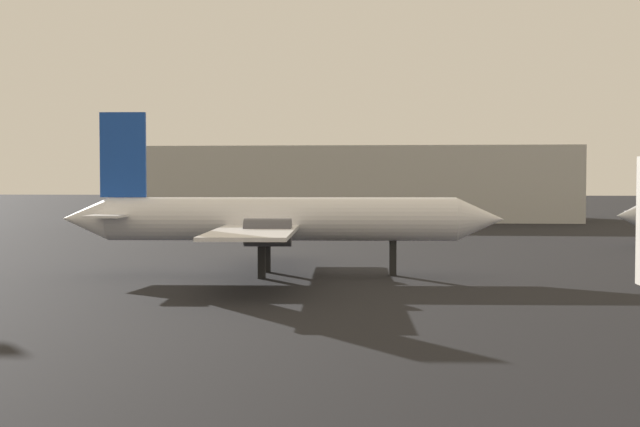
% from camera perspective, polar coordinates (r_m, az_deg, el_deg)
% --- Properties ---
extents(airplane_on_taxiway, '(28.00, 25.94, 10.29)m').
position_cam_1_polar(airplane_on_taxiway, '(55.58, -2.90, -0.37)').
color(airplane_on_taxiway, white).
rests_on(airplane_on_taxiway, ground_plane).
extents(terminal_building, '(64.91, 22.19, 10.56)m').
position_cam_1_polar(terminal_building, '(131.10, 1.79, 1.95)').
color(terminal_building, '#B7B7B2').
rests_on(terminal_building, ground_plane).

